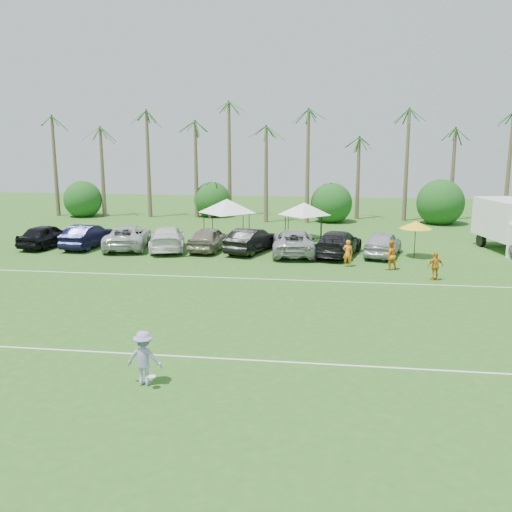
# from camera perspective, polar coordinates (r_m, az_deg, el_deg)

# --- Properties ---
(ground) EXTENTS (120.00, 120.00, 0.00)m
(ground) POSITION_cam_1_polar(r_m,az_deg,el_deg) (20.03, -11.59, -11.79)
(ground) COLOR #2A5A1B
(ground) RESTS_ON ground
(field_lines) EXTENTS (80.00, 12.10, 0.01)m
(field_lines) POSITION_cam_1_polar(r_m,az_deg,el_deg) (27.22, -5.99, -5.19)
(field_lines) COLOR white
(field_lines) RESTS_ON ground
(palm_tree_0) EXTENTS (2.40, 2.40, 8.90)m
(palm_tree_0) POSITION_cam_1_polar(r_m,az_deg,el_deg) (62.11, -19.57, 10.74)
(palm_tree_0) COLOR brown
(palm_tree_0) RESTS_ON ground
(palm_tree_1) EXTENTS (2.40, 2.40, 9.90)m
(palm_tree_1) POSITION_cam_1_polar(r_m,az_deg,el_deg) (59.99, -15.30, 11.82)
(palm_tree_1) COLOR brown
(palm_tree_1) RESTS_ON ground
(palm_tree_2) EXTENTS (2.40, 2.40, 10.90)m
(palm_tree_2) POSITION_cam_1_polar(r_m,az_deg,el_deg) (58.24, -10.70, 12.89)
(palm_tree_2) COLOR brown
(palm_tree_2) RESTS_ON ground
(palm_tree_3) EXTENTS (2.40, 2.40, 11.90)m
(palm_tree_3) POSITION_cam_1_polar(r_m,az_deg,el_deg) (57.13, -6.81, 13.88)
(palm_tree_3) COLOR brown
(palm_tree_3) RESTS_ON ground
(palm_tree_4) EXTENTS (2.40, 2.40, 8.90)m
(palm_tree_4) POSITION_cam_1_polar(r_m,az_deg,el_deg) (56.21, -2.72, 11.35)
(palm_tree_4) COLOR brown
(palm_tree_4) RESTS_ON ground
(palm_tree_5) EXTENTS (2.40, 2.40, 9.90)m
(palm_tree_5) POSITION_cam_1_polar(r_m,az_deg,el_deg) (55.61, 1.42, 12.25)
(palm_tree_5) COLOR brown
(palm_tree_5) RESTS_ON ground
(palm_tree_6) EXTENTS (2.40, 2.40, 10.90)m
(palm_tree_6) POSITION_cam_1_polar(r_m,az_deg,el_deg) (55.31, 5.65, 13.10)
(palm_tree_6) COLOR brown
(palm_tree_6) RESTS_ON ground
(palm_tree_7) EXTENTS (2.40, 2.40, 11.90)m
(palm_tree_7) POSITION_cam_1_polar(r_m,az_deg,el_deg) (55.30, 9.94, 13.86)
(palm_tree_7) COLOR brown
(palm_tree_7) RESTS_ON ground
(palm_tree_8) EXTENTS (2.40, 2.40, 8.90)m
(palm_tree_8) POSITION_cam_1_polar(r_m,az_deg,el_deg) (55.64, 15.09, 10.96)
(palm_tree_8) COLOR brown
(palm_tree_8) RESTS_ON ground
(palm_tree_9) EXTENTS (2.40, 2.40, 9.90)m
(palm_tree_9) POSITION_cam_1_polar(r_m,az_deg,el_deg) (56.45, 20.28, 11.54)
(palm_tree_9) COLOR brown
(palm_tree_9) RESTS_ON ground
(bush_tree_0) EXTENTS (4.00, 4.00, 4.00)m
(bush_tree_0) POSITION_cam_1_polar(r_m,az_deg,el_deg) (62.02, -16.31, 5.68)
(bush_tree_0) COLOR brown
(bush_tree_0) RESTS_ON ground
(bush_tree_1) EXTENTS (4.00, 4.00, 4.00)m
(bush_tree_1) POSITION_cam_1_polar(r_m,az_deg,el_deg) (57.92, -4.44, 5.71)
(bush_tree_1) COLOR brown
(bush_tree_1) RESTS_ON ground
(bush_tree_2) EXTENTS (4.00, 4.00, 4.00)m
(bush_tree_2) POSITION_cam_1_polar(r_m,az_deg,el_deg) (56.58, 7.57, 5.50)
(bush_tree_2) COLOR brown
(bush_tree_2) RESTS_ON ground
(bush_tree_3) EXTENTS (4.00, 4.00, 4.00)m
(bush_tree_3) POSITION_cam_1_polar(r_m,az_deg,el_deg) (57.38, 17.65, 5.13)
(bush_tree_3) COLOR brown
(bush_tree_3) RESTS_ON ground
(sideline_player_a) EXTENTS (0.67, 0.50, 1.69)m
(sideline_player_a) POSITION_cam_1_polar(r_m,az_deg,el_deg) (35.90, 9.16, 0.28)
(sideline_player_a) COLOR orange
(sideline_player_a) RESTS_ON ground
(sideline_player_b) EXTENTS (1.05, 0.93, 1.81)m
(sideline_player_b) POSITION_cam_1_polar(r_m,az_deg,el_deg) (35.55, 13.27, 0.09)
(sideline_player_b) COLOR orange
(sideline_player_b) RESTS_ON ground
(sideline_player_c) EXTENTS (1.03, 0.69, 1.62)m
(sideline_player_c) POSITION_cam_1_polar(r_m,az_deg,el_deg) (33.61, 17.51, -0.98)
(sideline_player_c) COLOR orange
(sideline_player_c) RESTS_ON ground
(canopy_tent_left) EXTENTS (4.63, 4.63, 3.75)m
(canopy_tent_left) POSITION_cam_1_polar(r_m,az_deg,el_deg) (44.48, -2.92, 5.71)
(canopy_tent_left) COLOR black
(canopy_tent_left) RESTS_ON ground
(canopy_tent_right) EXTENTS (4.19, 4.19, 3.40)m
(canopy_tent_right) POSITION_cam_1_polar(r_m,az_deg,el_deg) (44.86, 4.85, 5.35)
(canopy_tent_right) COLOR black
(canopy_tent_right) RESTS_ON ground
(market_umbrella) EXTENTS (2.21, 2.21, 2.47)m
(market_umbrella) POSITION_cam_1_polar(r_m,az_deg,el_deg) (39.35, 15.69, 3.02)
(market_umbrella) COLOR black
(market_umbrella) RESTS_ON ground
(frisbee_player) EXTENTS (1.20, 0.77, 1.82)m
(frisbee_player) POSITION_cam_1_polar(r_m,az_deg,el_deg) (19.13, -11.13, -9.98)
(frisbee_player) COLOR #928EC9
(frisbee_player) RESTS_ON ground
(parked_car_0) EXTENTS (2.82, 5.26, 1.70)m
(parked_car_0) POSITION_cam_1_polar(r_m,az_deg,el_deg) (44.50, -20.19, 1.93)
(parked_car_0) COLOR black
(parked_car_0) RESTS_ON ground
(parked_car_1) EXTENTS (2.19, 5.29, 1.70)m
(parked_car_1) POSITION_cam_1_polar(r_m,az_deg,el_deg) (43.39, -16.50, 1.94)
(parked_car_1) COLOR black
(parked_car_1) RESTS_ON ground
(parked_car_2) EXTENTS (3.95, 6.55, 1.70)m
(parked_car_2) POSITION_cam_1_polar(r_m,az_deg,el_deg) (42.35, -12.71, 1.90)
(parked_car_2) COLOR #B8B8B8
(parked_car_2) RESTS_ON ground
(parked_car_3) EXTENTS (3.72, 6.26, 1.70)m
(parked_car_3) POSITION_cam_1_polar(r_m,az_deg,el_deg) (41.19, -8.87, 1.78)
(parked_car_3) COLOR white
(parked_car_3) RESTS_ON ground
(parked_car_4) EXTENTS (2.52, 5.18, 1.70)m
(parked_car_4) POSITION_cam_1_polar(r_m,az_deg,el_deg) (40.64, -4.69, 1.74)
(parked_car_4) COLOR #796F5D
(parked_car_4) RESTS_ON ground
(parked_car_5) EXTENTS (3.22, 5.46, 1.70)m
(parked_car_5) POSITION_cam_1_polar(r_m,az_deg,el_deg) (39.90, -0.51, 1.59)
(parked_car_5) COLOR black
(parked_car_5) RESTS_ON ground
(parked_car_6) EXTENTS (3.35, 6.35, 1.70)m
(parked_car_6) POSITION_cam_1_polar(r_m,az_deg,el_deg) (39.26, 3.79, 1.40)
(parked_car_6) COLOR #A1A1A3
(parked_car_6) RESTS_ON ground
(parked_car_7) EXTENTS (3.68, 6.26, 1.70)m
(parked_car_7) POSITION_cam_1_polar(r_m,az_deg,el_deg) (39.19, 8.20, 1.28)
(parked_car_7) COLOR black
(parked_car_7) RESTS_ON ground
(parked_car_8) EXTENTS (3.18, 5.34, 1.70)m
(parked_car_8) POSITION_cam_1_polar(r_m,az_deg,el_deg) (39.60, 12.58, 1.23)
(parked_car_8) COLOR #B1B1BB
(parked_car_8) RESTS_ON ground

